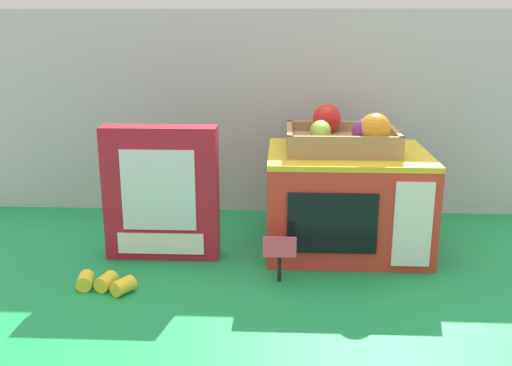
{
  "coord_description": "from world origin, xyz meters",
  "views": [
    {
      "loc": [
        0.06,
        -1.28,
        0.53
      ],
      "look_at": [
        0.0,
        0.01,
        0.17
      ],
      "focal_mm": 40.86,
      "sensor_mm": 36.0,
      "label": 1
    }
  ],
  "objects_px": {
    "loose_toy_banana": "(105,283)",
    "price_sign": "(280,252)",
    "food_groups_crate": "(343,136)",
    "cookie_set_box": "(161,193)",
    "toy_microwave": "(346,200)"
  },
  "relations": [
    {
      "from": "price_sign",
      "to": "loose_toy_banana",
      "type": "bearing_deg",
      "value": -170.74
    },
    {
      "from": "loose_toy_banana",
      "to": "food_groups_crate",
      "type": "bearing_deg",
      "value": 28.81
    },
    {
      "from": "food_groups_crate",
      "to": "price_sign",
      "type": "relative_size",
      "value": 2.55
    },
    {
      "from": "food_groups_crate",
      "to": "loose_toy_banana",
      "type": "distance_m",
      "value": 0.62
    },
    {
      "from": "food_groups_crate",
      "to": "cookie_set_box",
      "type": "bearing_deg",
      "value": -167.41
    },
    {
      "from": "food_groups_crate",
      "to": "price_sign",
      "type": "xyz_separation_m",
      "value": [
        -0.14,
        -0.22,
        -0.2
      ]
    },
    {
      "from": "toy_microwave",
      "to": "cookie_set_box",
      "type": "bearing_deg",
      "value": -169.64
    },
    {
      "from": "cookie_set_box",
      "to": "price_sign",
      "type": "bearing_deg",
      "value": -24.74
    },
    {
      "from": "toy_microwave",
      "to": "food_groups_crate",
      "type": "xyz_separation_m",
      "value": [
        -0.01,
        0.01,
        0.15
      ]
    },
    {
      "from": "food_groups_crate",
      "to": "cookie_set_box",
      "type": "distance_m",
      "value": 0.44
    },
    {
      "from": "price_sign",
      "to": "food_groups_crate",
      "type": "bearing_deg",
      "value": 56.28
    },
    {
      "from": "toy_microwave",
      "to": "loose_toy_banana",
      "type": "height_order",
      "value": "toy_microwave"
    },
    {
      "from": "loose_toy_banana",
      "to": "price_sign",
      "type": "bearing_deg",
      "value": 9.26
    },
    {
      "from": "food_groups_crate",
      "to": "loose_toy_banana",
      "type": "bearing_deg",
      "value": -151.19
    },
    {
      "from": "toy_microwave",
      "to": "cookie_set_box",
      "type": "distance_m",
      "value": 0.44
    }
  ]
}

